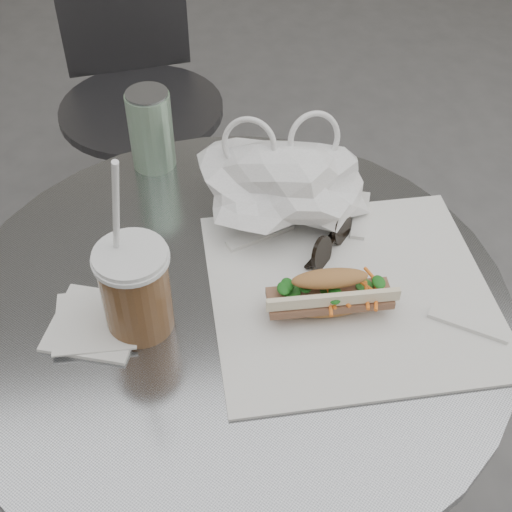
{
  "coord_description": "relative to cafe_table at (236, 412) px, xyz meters",
  "views": [
    {
      "loc": [
        -0.07,
        -0.44,
        1.46
      ],
      "look_at": [
        0.04,
        0.23,
        0.79
      ],
      "focal_mm": 50.0,
      "sensor_mm": 36.0,
      "label": 1
    }
  ],
  "objects": [
    {
      "name": "cafe_table",
      "position": [
        0.0,
        0.0,
        0.0
      ],
      "size": [
        0.76,
        0.76,
        0.74
      ],
      "color": "slate",
      "rests_on": "ground"
    },
    {
      "name": "chair_far",
      "position": [
        -0.12,
        0.94,
        -0.12
      ],
      "size": [
        0.41,
        0.42,
        0.77
      ],
      "rotation": [
        0.0,
        0.0,
        3.25
      ],
      "color": "#313134",
      "rests_on": "ground"
    },
    {
      "name": "sandwich_paper",
      "position": [
        0.16,
        -0.01,
        0.28
      ],
      "size": [
        0.38,
        0.36,
        0.0
      ],
      "primitive_type": "cube",
      "rotation": [
        0.0,
        0.0,
        -0.01
      ],
      "color": "white",
      "rests_on": "cafe_table"
    },
    {
      "name": "banh_mi",
      "position": [
        0.12,
        -0.04,
        0.31
      ],
      "size": [
        0.2,
        0.08,
        0.07
      ],
      "rotation": [
        0.0,
        0.0,
        -0.04
      ],
      "color": "#B77745",
      "rests_on": "sandwich_paper"
    },
    {
      "name": "iced_coffee",
      "position": [
        -0.12,
        -0.02,
        0.34
      ],
      "size": [
        0.09,
        0.09,
        0.28
      ],
      "color": "brown",
      "rests_on": "cafe_table"
    },
    {
      "name": "sunglasses",
      "position": [
        0.15,
        0.07,
        0.29
      ],
      "size": [
        0.09,
        0.1,
        0.05
      ],
      "rotation": [
        0.0,
        0.0,
        0.87
      ],
      "color": "black",
      "rests_on": "cafe_table"
    },
    {
      "name": "plastic_bag",
      "position": [
        0.1,
        0.16,
        0.33
      ],
      "size": [
        0.25,
        0.21,
        0.12
      ],
      "primitive_type": null,
      "rotation": [
        0.0,
        0.0,
        -0.12
      ],
      "color": "white",
      "rests_on": "cafe_table"
    },
    {
      "name": "napkin_stack",
      "position": [
        -0.18,
        -0.02,
        0.28
      ],
      "size": [
        0.15,
        0.15,
        0.01
      ],
      "color": "white",
      "rests_on": "cafe_table"
    },
    {
      "name": "drink_can",
      "position": [
        -0.09,
        0.32,
        0.34
      ],
      "size": [
        0.07,
        0.07,
        0.13
      ],
      "color": "#5DA169",
      "rests_on": "cafe_table"
    }
  ]
}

